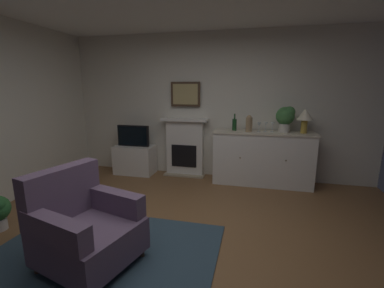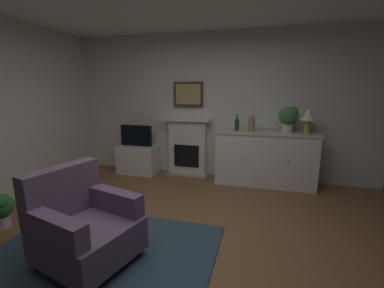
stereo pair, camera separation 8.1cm
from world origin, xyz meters
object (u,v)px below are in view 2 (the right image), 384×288
Objects in this scene: wine_bottle at (237,125)px; vase_decorative at (251,124)px; sideboard_cabinet at (265,159)px; tv_cabinet at (138,159)px; table_lamp at (308,116)px; potted_plant_small at (289,117)px; potted_plant_fern at (0,208)px; fireplace_unit at (188,147)px; armchair at (83,225)px; tv_set at (136,136)px; framed_picture at (188,94)px; wine_glass_left at (262,125)px; wine_glass_right at (275,125)px; wine_glass_center at (268,125)px.

wine_bottle is 1.03× the size of vase_decorative.
sideboard_cabinet is 2.24× the size of tv_cabinet.
table_lamp is 0.29m from potted_plant_small.
wine_bottle is at bearing 0.08° from tv_cabinet.
potted_plant_small is (-0.29, 0.05, -0.02)m from table_lamp.
potted_plant_fern is (-3.04, -2.31, -0.21)m from sideboard_cabinet.
potted_plant_fern is (-0.64, -2.33, -0.02)m from tv_cabinet.
table_lamp is (2.05, -0.18, 0.66)m from fireplace_unit.
armchair is (-1.66, -2.60, -0.08)m from sideboard_cabinet.
fireplace_unit is 0.65× the size of sideboard_cabinet.
wine_bottle is 1.93m from tv_set.
table_lamp is 0.41× the size of armchair.
framed_picture is 1.60m from tv_cabinet.
potted_plant_small is at bearing 0.63° from tv_cabinet.
tv_cabinet is at bearing -167.99° from framed_picture.
table_lamp is 1.14m from wine_bottle.
framed_picture is at bearing 173.81° from table_lamp.
table_lamp is 0.73m from wine_glass_left.
fireplace_unit is at bearing 175.73° from potted_plant_small.
vase_decorative is (0.25, -0.07, 0.03)m from wine_bottle.
wine_glass_right is at bearing 6.80° from sideboard_cabinet.
potted_plant_small reaches higher than potted_plant_fern.
wine_glass_center is (1.45, -0.19, -0.49)m from framed_picture.
wine_glass_right is 0.38× the size of potted_plant_small.
fireplace_unit is at bearing 9.45° from tv_cabinet.
vase_decorative reaches higher than wine_glass_left.
wine_glass_left is 1.00× the size of wine_glass_right.
wine_glass_left reaches higher than armchair.
potted_plant_small is (1.76, -0.18, -0.35)m from framed_picture.
wine_glass_left is 3.07m from armchair.
tv_set is at bearing -178.88° from potted_plant_small.
framed_picture reaches higher than potted_plant_small.
sideboard_cabinet is at bearing -172.39° from potted_plant_small.
potted_plant_fern is (-1.61, -2.54, -1.28)m from framed_picture.
table_lamp is (0.63, 0.00, 0.74)m from sideboard_cabinet.
sideboard_cabinet is 2.71× the size of tv_set.
vase_decorative is at bearing -13.03° from framed_picture.
vase_decorative is at bearing -168.58° from sideboard_cabinet.
wine_glass_center is at bearing 176.59° from table_lamp.
wine_glass_right is 0.27× the size of tv_set.
tv_set is 0.63× the size of armchair.
wine_glass_left is 0.27× the size of tv_set.
tv_set is 2.77m from potted_plant_small.
tv_cabinet is (-0.97, -0.21, -1.26)m from framed_picture.
fireplace_unit reaches higher than tv_cabinet.
fireplace_unit is 1.77× the size of tv_set.
framed_picture is at bearing 167.58° from wine_bottle.
wine_bottle reaches higher than wine_glass_right.
armchair is (-1.69, -2.63, -0.66)m from wine_glass_center.
wine_glass_center is 0.17× the size of armchair.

